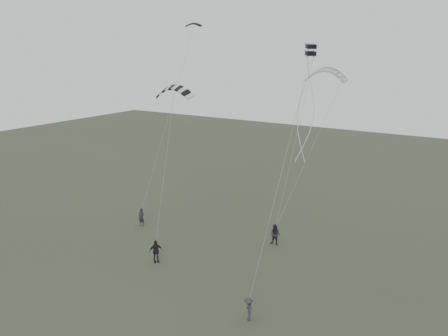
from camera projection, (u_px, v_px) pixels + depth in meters
The scene contains 9 objects.
ground at pixel (175, 271), 34.20m from camera, with size 140.00×140.00×0.00m, color #353F2C.
flyer_left at pixel (141, 217), 42.80m from camera, with size 0.65×0.43×1.79m, color black.
flyer_right at pixel (275, 235), 38.55m from camera, with size 0.92×0.72×1.89m, color black.
flyer_center at pixel (156, 251), 35.40m from camera, with size 1.11×0.46×1.89m, color black.
flyer_far at pixel (248, 309), 27.76m from camera, with size 1.00×0.57×1.55m, color #2C2C31.
kite_dark_small at pixel (193, 24), 40.14m from camera, with size 1.52×0.46×0.50m, color black, non-canonical shape.
kite_pale_large at pixel (326, 70), 37.62m from camera, with size 3.64×0.82×1.52m, color #A7AAAC, non-canonical shape.
kite_striped at pixel (174, 87), 35.71m from camera, with size 3.31×0.83×1.27m, color black, non-canonical shape.
kite_box at pixel (311, 50), 28.61m from camera, with size 0.60×0.60×0.70m, color black, non-canonical shape.
Camera 1 is at (19.63, -24.21, 16.67)m, focal length 35.00 mm.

